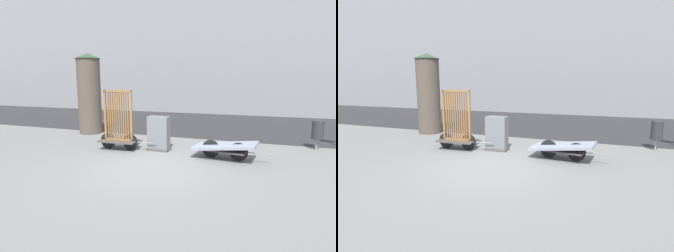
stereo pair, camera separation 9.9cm
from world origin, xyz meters
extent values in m
plane|color=slate|center=(0.00, 0.00, 0.00)|extent=(60.00, 60.00, 0.00)
cube|color=#2D2D30|center=(0.00, 8.30, 0.00)|extent=(56.00, 8.52, 0.01)
cube|color=gray|center=(0.00, 14.56, 6.27)|extent=(48.00, 4.00, 12.55)
cube|color=#4C4742|center=(-1.83, 1.49, 0.30)|extent=(1.36, 0.81, 0.04)
cylinder|color=black|center=(-1.40, 1.52, 0.28)|extent=(0.56, 0.06, 0.56)
cylinder|color=black|center=(-2.26, 1.47, 0.28)|extent=(0.56, 0.06, 0.56)
cylinder|color=gray|center=(-0.82, 1.55, 0.30)|extent=(0.70, 0.07, 0.03)
cube|color=olive|center=(-1.83, 1.49, 0.36)|extent=(1.05, 0.12, 0.07)
cube|color=olive|center=(-1.83, 1.49, 2.03)|extent=(1.05, 0.12, 0.07)
cube|color=olive|center=(-2.32, 1.47, 1.20)|extent=(0.07, 0.07, 1.75)
cube|color=olive|center=(-1.34, 1.52, 1.20)|extent=(0.07, 0.07, 1.75)
cube|color=olive|center=(-2.20, 1.47, 1.20)|extent=(0.04, 0.05, 1.68)
cube|color=olive|center=(-2.12, 1.48, 1.20)|extent=(0.04, 0.05, 1.68)
cube|color=olive|center=(-2.03, 1.48, 1.20)|extent=(0.04, 0.05, 1.68)
cube|color=olive|center=(-1.95, 1.49, 1.20)|extent=(0.04, 0.05, 1.68)
cube|color=olive|center=(-1.87, 1.49, 1.20)|extent=(0.04, 0.05, 1.68)
cube|color=olive|center=(-1.79, 1.50, 1.20)|extent=(0.04, 0.05, 1.68)
cube|color=olive|center=(-1.70, 1.50, 1.20)|extent=(0.04, 0.05, 1.68)
cube|color=olive|center=(-1.62, 1.50, 1.20)|extent=(0.04, 0.05, 1.68)
cube|color=olive|center=(-1.54, 1.51, 1.20)|extent=(0.04, 0.05, 1.68)
cube|color=olive|center=(-1.45, 1.51, 1.20)|extent=(0.04, 0.05, 1.68)
cube|color=#4C4742|center=(1.83, 1.49, 0.30)|extent=(1.41, 0.91, 0.04)
cylinder|color=black|center=(2.25, 1.44, 0.28)|extent=(0.56, 0.11, 0.56)
cylinder|color=black|center=(1.40, 1.55, 0.28)|extent=(0.56, 0.11, 0.56)
cylinder|color=gray|center=(2.83, 1.36, 0.30)|extent=(0.70, 0.12, 0.03)
cube|color=#8C93A8|center=(1.83, 1.49, 0.42)|extent=(2.01, 1.15, 0.32)
cube|color=#4C4C4C|center=(-0.46, 1.83, 0.04)|extent=(0.77, 0.46, 0.08)
cube|color=slate|center=(-0.46, 1.83, 0.59)|extent=(0.71, 0.40, 1.18)
cylinder|color=gray|center=(4.72, 3.69, 0.19)|extent=(0.06, 0.06, 0.38)
cylinder|color=#2D2D33|center=(4.72, 3.69, 0.70)|extent=(0.38, 0.38, 0.64)
cylinder|color=brown|center=(-4.56, 3.69, 1.68)|extent=(1.02, 1.02, 3.36)
cone|color=#335138|center=(-4.56, 3.69, 3.48)|extent=(1.15, 1.15, 0.24)
camera|label=1|loc=(2.76, -6.42, 2.36)|focal=28.00mm
camera|label=2|loc=(2.86, -6.38, 2.36)|focal=28.00mm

